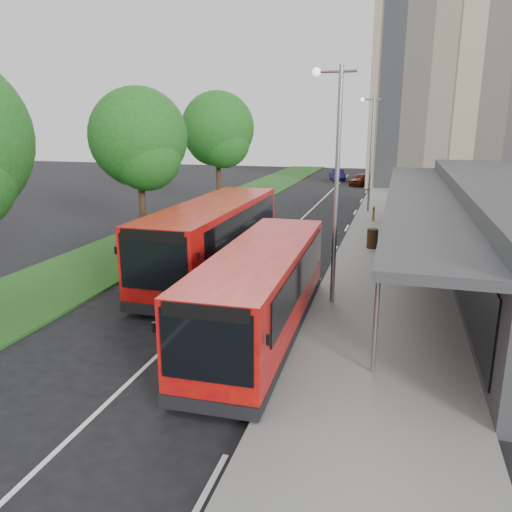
{
  "coord_description": "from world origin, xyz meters",
  "views": [
    {
      "loc": [
        6.19,
        -15.01,
        6.33
      ],
      "look_at": [
        1.23,
        2.46,
        1.5
      ],
      "focal_mm": 35.0,
      "sensor_mm": 36.0,
      "label": 1
    }
  ],
  "objects_px": {
    "lamp_post_far": "(370,147)",
    "car_far": "(337,175)",
    "lamp_post_near": "(335,173)",
    "car_near": "(361,179)",
    "bus_second": "(214,239)",
    "bus_main": "(262,292)",
    "tree_far": "(218,133)",
    "litter_bin": "(372,238)",
    "tree_mid": "(139,144)",
    "bollard": "(373,214)"
  },
  "relations": [
    {
      "from": "tree_mid",
      "to": "car_far",
      "type": "xyz_separation_m",
      "value": [
        6.4,
        34.23,
        -4.68
      ]
    },
    {
      "from": "lamp_post_far",
      "to": "tree_mid",
      "type": "bearing_deg",
      "value": -130.68
    },
    {
      "from": "tree_mid",
      "to": "bus_second",
      "type": "bearing_deg",
      "value": -39.08
    },
    {
      "from": "bus_second",
      "to": "tree_far",
      "type": "bearing_deg",
      "value": 109.04
    },
    {
      "from": "car_near",
      "to": "bus_main",
      "type": "bearing_deg",
      "value": -72.26
    },
    {
      "from": "lamp_post_near",
      "to": "bus_second",
      "type": "height_order",
      "value": "lamp_post_near"
    },
    {
      "from": "litter_bin",
      "to": "bollard",
      "type": "xyz_separation_m",
      "value": [
        -0.34,
        7.65,
        -0.03
      ]
    },
    {
      "from": "lamp_post_near",
      "to": "car_far",
      "type": "bearing_deg",
      "value": 96.53
    },
    {
      "from": "lamp_post_far",
      "to": "bus_main",
      "type": "distance_m",
      "value": 23.51
    },
    {
      "from": "tree_far",
      "to": "car_far",
      "type": "bearing_deg",
      "value": 73.94
    },
    {
      "from": "litter_bin",
      "to": "car_far",
      "type": "bearing_deg",
      "value": 99.94
    },
    {
      "from": "tree_mid",
      "to": "bollard",
      "type": "height_order",
      "value": "tree_mid"
    },
    {
      "from": "tree_mid",
      "to": "tree_far",
      "type": "distance_m",
      "value": 12.0
    },
    {
      "from": "bus_second",
      "to": "litter_bin",
      "type": "relative_size",
      "value": 11.14
    },
    {
      "from": "bus_second",
      "to": "bollard",
      "type": "height_order",
      "value": "bus_second"
    },
    {
      "from": "lamp_post_far",
      "to": "bus_main",
      "type": "height_order",
      "value": "lamp_post_far"
    },
    {
      "from": "lamp_post_far",
      "to": "car_far",
      "type": "distance_m",
      "value": 22.18
    },
    {
      "from": "car_far",
      "to": "lamp_post_near",
      "type": "bearing_deg",
      "value": -100.06
    },
    {
      "from": "tree_far",
      "to": "lamp_post_near",
      "type": "xyz_separation_m",
      "value": [
        11.13,
        -19.05,
        -0.91
      ]
    },
    {
      "from": "bollard",
      "to": "bus_second",
      "type": "bearing_deg",
      "value": -113.18
    },
    {
      "from": "bus_second",
      "to": "car_near",
      "type": "xyz_separation_m",
      "value": [
        3.53,
        34.75,
        -0.97
      ]
    },
    {
      "from": "lamp_post_near",
      "to": "car_far",
      "type": "xyz_separation_m",
      "value": [
        -4.73,
        41.28,
        -4.08
      ]
    },
    {
      "from": "lamp_post_near",
      "to": "bus_main",
      "type": "relative_size",
      "value": 0.82
    },
    {
      "from": "car_near",
      "to": "bus_second",
      "type": "bearing_deg",
      "value": -78.18
    },
    {
      "from": "lamp_post_far",
      "to": "litter_bin",
      "type": "height_order",
      "value": "lamp_post_far"
    },
    {
      "from": "tree_far",
      "to": "car_near",
      "type": "distance_m",
      "value": 20.9
    },
    {
      "from": "bus_second",
      "to": "car_far",
      "type": "relative_size",
      "value": 2.87
    },
    {
      "from": "bus_second",
      "to": "lamp_post_near",
      "type": "bearing_deg",
      "value": -23.77
    },
    {
      "from": "tree_mid",
      "to": "car_near",
      "type": "relative_size",
      "value": 2.2
    },
    {
      "from": "lamp_post_near",
      "to": "car_far",
      "type": "height_order",
      "value": "lamp_post_near"
    },
    {
      "from": "bus_main",
      "to": "bollard",
      "type": "bearing_deg",
      "value": 81.96
    },
    {
      "from": "bus_main",
      "to": "bollard",
      "type": "relative_size",
      "value": 10.47
    },
    {
      "from": "tree_mid",
      "to": "litter_bin",
      "type": "xyz_separation_m",
      "value": [
        12.14,
        1.47,
        -4.67
      ]
    },
    {
      "from": "car_far",
      "to": "bus_second",
      "type": "bearing_deg",
      "value": -107.39
    },
    {
      "from": "bus_main",
      "to": "car_near",
      "type": "bearing_deg",
      "value": 88.91
    },
    {
      "from": "car_near",
      "to": "car_far",
      "type": "relative_size",
      "value": 0.97
    },
    {
      "from": "lamp_post_near",
      "to": "bus_second",
      "type": "distance_m",
      "value": 6.54
    },
    {
      "from": "bus_main",
      "to": "litter_bin",
      "type": "distance_m",
      "value": 12.06
    },
    {
      "from": "lamp_post_far",
      "to": "car_near",
      "type": "height_order",
      "value": "lamp_post_far"
    },
    {
      "from": "tree_far",
      "to": "bus_second",
      "type": "height_order",
      "value": "tree_far"
    },
    {
      "from": "tree_mid",
      "to": "car_far",
      "type": "relative_size",
      "value": 2.14
    },
    {
      "from": "lamp_post_near",
      "to": "tree_mid",
      "type": "bearing_deg",
      "value": 147.64
    },
    {
      "from": "lamp_post_far",
      "to": "bus_main",
      "type": "relative_size",
      "value": 0.82
    },
    {
      "from": "lamp_post_far",
      "to": "lamp_post_near",
      "type": "bearing_deg",
      "value": -90.0
    },
    {
      "from": "tree_mid",
      "to": "bus_main",
      "type": "relative_size",
      "value": 0.84
    },
    {
      "from": "litter_bin",
      "to": "car_near",
      "type": "xyz_separation_m",
      "value": [
        -2.75,
        28.52,
        -0.01
      ]
    },
    {
      "from": "bus_main",
      "to": "litter_bin",
      "type": "bearing_deg",
      "value": 75.99
    },
    {
      "from": "bollard",
      "to": "lamp_post_far",
      "type": "bearing_deg",
      "value": 99.95
    },
    {
      "from": "bus_second",
      "to": "car_far",
      "type": "xyz_separation_m",
      "value": [
        0.54,
        38.99,
        -0.97
      ]
    },
    {
      "from": "car_near",
      "to": "car_far",
      "type": "height_order",
      "value": "car_near"
    }
  ]
}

